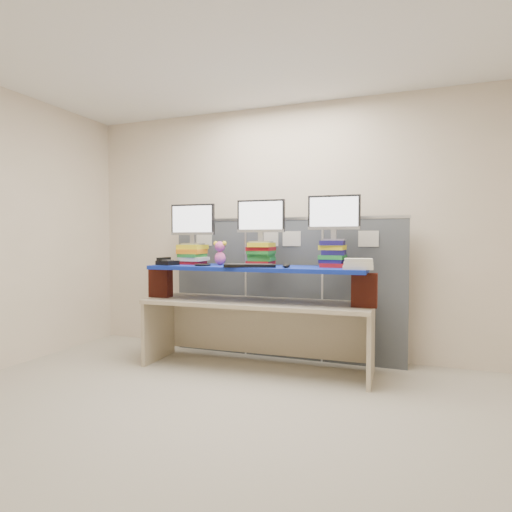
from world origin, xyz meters
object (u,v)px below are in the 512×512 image
at_px(monitor_right, 334,215).
at_px(keyboard, 250,266).
at_px(desk, 256,315).
at_px(monitor_left, 193,222).
at_px(monitor_center, 261,218).
at_px(desk_phone, 167,262).
at_px(blue_board, 256,268).

height_order(monitor_right, keyboard, monitor_right).
height_order(desk, monitor_left, monitor_left).
relative_size(monitor_center, keyboard, 0.96).
distance_m(monitor_center, monitor_right, 0.73).
xyz_separation_m(keyboard, desk_phone, (-0.92, 0.01, 0.01)).
bearing_deg(desk_phone, monitor_left, 69.70).
distance_m(keyboard, desk_phone, 0.92).
bearing_deg(desk, monitor_right, 9.05).
bearing_deg(monitor_center, keyboard, -93.40).
bearing_deg(desk_phone, monitor_right, 23.96).
height_order(monitor_center, keyboard, monitor_center).
bearing_deg(monitor_left, monitor_center, 0.00).
height_order(blue_board, monitor_left, monitor_left).
relative_size(monitor_left, desk_phone, 2.29).
xyz_separation_m(monitor_left, desk_phone, (-0.17, -0.24, -0.42)).
xyz_separation_m(monitor_center, keyboard, (-0.01, -0.28, -0.46)).
bearing_deg(monitor_center, desk_phone, -165.72).
bearing_deg(monitor_right, desk_phone, -171.86).
xyz_separation_m(blue_board, keyboard, (0.00, -0.16, 0.03)).
relative_size(keyboard, desk_phone, 2.37).
bearing_deg(keyboard, desk, 72.69).
height_order(blue_board, monitor_right, monitor_right).
xyz_separation_m(desk, monitor_center, (0.01, 0.12, 0.96)).
xyz_separation_m(desk, keyboard, (0.00, -0.16, 0.50)).
relative_size(blue_board, monitor_right, 4.33).
bearing_deg(desk_phone, blue_board, 23.23).
bearing_deg(monitor_left, blue_board, -8.94).
distance_m(monitor_left, monitor_right, 1.50).
relative_size(monitor_right, keyboard, 0.96).
bearing_deg(desk, desk_phone, -172.59).
distance_m(desk, monitor_right, 1.24).
distance_m(monitor_left, keyboard, 0.91).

